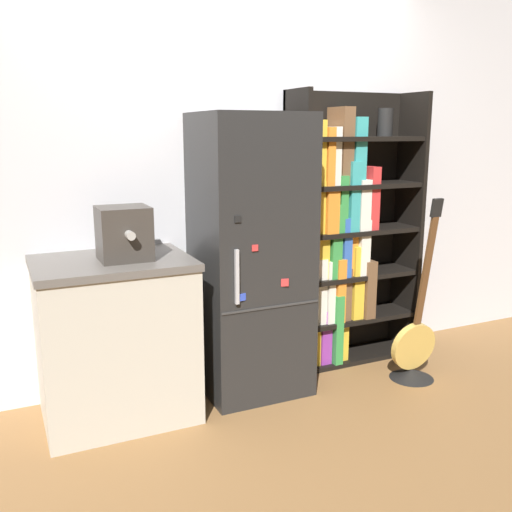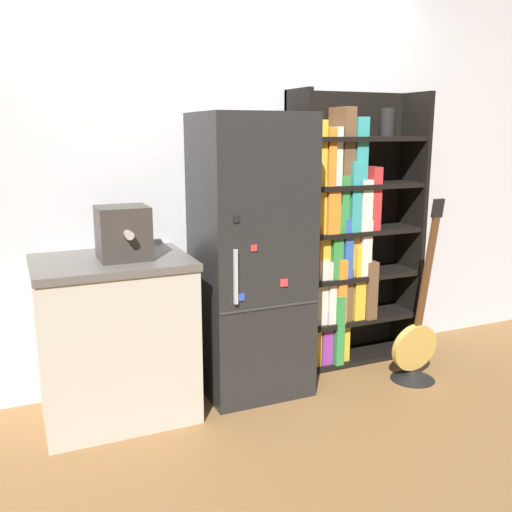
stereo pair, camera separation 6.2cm
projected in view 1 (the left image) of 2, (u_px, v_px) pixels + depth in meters
The scene contains 7 objects.
ground_plane at pixel (262, 396), 3.42m from camera, with size 16.00×16.00×0.00m, color olive.
wall_back at pixel (230, 173), 3.56m from camera, with size 8.00×0.05×2.60m.
refrigerator at pixel (250, 256), 3.38m from camera, with size 0.61×0.60×1.66m.
bookshelf at pixel (339, 240), 3.80m from camera, with size 0.92×0.32×1.81m.
kitchen_counter at pixel (116, 339), 3.11m from camera, with size 0.82×0.64×0.89m.
espresso_machine at pixel (124, 233), 2.98m from camera, with size 0.26×0.30×0.28m.
guitar at pixel (414, 353), 3.63m from camera, with size 0.31×0.28×1.17m.
Camera 1 is at (-1.35, -2.85, 1.56)m, focal length 40.00 mm.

